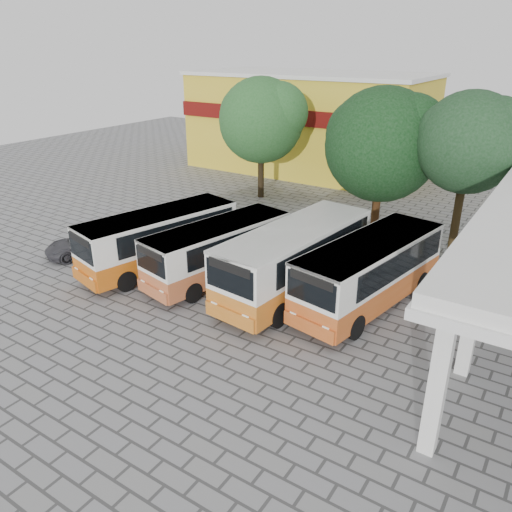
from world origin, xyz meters
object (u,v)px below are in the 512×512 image
Objects in this scene: bus_far_left at (159,237)px; parked_car at (86,244)px; bus_centre_right at (295,256)px; bus_centre_left at (219,248)px; bus_far_right at (370,269)px.

bus_far_left is 4.83m from parked_car.
bus_far_left is 7.17m from bus_centre_right.
bus_centre_left is at bearing 37.57° from parked_car.
bus_far_left is 0.99× the size of bus_far_right.
bus_centre_right reaches higher than bus_centre_left.
parked_car is (-14.88, -2.91, -1.13)m from bus_far_right.
bus_far_left reaches higher than parked_car.
bus_far_left is 1.07× the size of bus_centre_left.
bus_centre_left is at bearing 25.29° from bus_far_left.
bus_far_left is at bearing -156.71° from bus_centre_left.
bus_centre_right is at bearing -156.42° from bus_far_right.
bus_far_right reaches higher than bus_far_left.
bus_centre_right is at bearing 36.96° from parked_car.
parked_car is at bearing -157.22° from bus_centre_left.
bus_centre_left is (3.22, 0.66, -0.10)m from bus_far_left.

